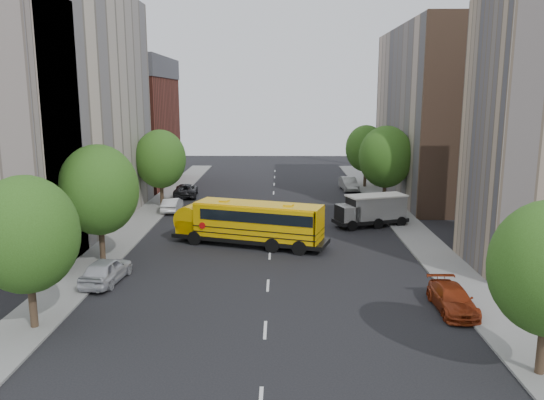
{
  "coord_description": "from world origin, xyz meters",
  "views": [
    {
      "loc": [
        0.65,
        -37.45,
        10.93
      ],
      "look_at": [
        0.1,
        2.0,
        3.14
      ],
      "focal_mm": 35.0,
      "sensor_mm": 36.0,
      "label": 1
    }
  ],
  "objects_px": {
    "safari_truck": "(371,210)",
    "school_bus": "(248,221)",
    "street_tree_5": "(366,149)",
    "parked_car_2": "(186,190)",
    "street_tree_1": "(99,190)",
    "parked_car_1": "(172,205)",
    "parked_car_5": "(349,184)",
    "street_tree_2": "(160,159)",
    "parked_car_0": "(106,270)",
    "parked_car_3": "(452,299)",
    "street_tree_0": "(26,235)",
    "parked_car_4": "(374,206)",
    "street_tree_4": "(386,157)"
  },
  "relations": [
    {
      "from": "street_tree_5",
      "to": "street_tree_1",
      "type": "bearing_deg",
      "value": -126.25
    },
    {
      "from": "school_bus",
      "to": "safari_truck",
      "type": "distance_m",
      "value": 11.75
    },
    {
      "from": "street_tree_2",
      "to": "parked_car_1",
      "type": "bearing_deg",
      "value": -54.95
    },
    {
      "from": "street_tree_0",
      "to": "safari_truck",
      "type": "distance_m",
      "value": 28.48
    },
    {
      "from": "street_tree_0",
      "to": "street_tree_4",
      "type": "bearing_deg",
      "value": 51.84
    },
    {
      "from": "school_bus",
      "to": "street_tree_4",
      "type": "bearing_deg",
      "value": 64.68
    },
    {
      "from": "parked_car_3",
      "to": "parked_car_5",
      "type": "distance_m",
      "value": 35.61
    },
    {
      "from": "street_tree_2",
      "to": "parked_car_5",
      "type": "distance_m",
      "value": 22.58
    },
    {
      "from": "parked_car_2",
      "to": "parked_car_3",
      "type": "bearing_deg",
      "value": 116.11
    },
    {
      "from": "street_tree_0",
      "to": "safari_truck",
      "type": "bearing_deg",
      "value": 46.53
    },
    {
      "from": "street_tree_5",
      "to": "safari_truck",
      "type": "relative_size",
      "value": 1.13
    },
    {
      "from": "street_tree_1",
      "to": "safari_truck",
      "type": "relative_size",
      "value": 1.19
    },
    {
      "from": "street_tree_1",
      "to": "parked_car_5",
      "type": "height_order",
      "value": "street_tree_1"
    },
    {
      "from": "street_tree_5",
      "to": "parked_car_2",
      "type": "distance_m",
      "value": 21.92
    },
    {
      "from": "parked_car_3",
      "to": "parked_car_4",
      "type": "bearing_deg",
      "value": 89.48
    },
    {
      "from": "street_tree_5",
      "to": "school_bus",
      "type": "bearing_deg",
      "value": -116.43
    },
    {
      "from": "street_tree_0",
      "to": "street_tree_4",
      "type": "height_order",
      "value": "street_tree_4"
    },
    {
      "from": "school_bus",
      "to": "parked_car_5",
      "type": "bearing_deg",
      "value": 83.98
    },
    {
      "from": "parked_car_1",
      "to": "parked_car_5",
      "type": "height_order",
      "value": "parked_car_5"
    },
    {
      "from": "street_tree_2",
      "to": "parked_car_5",
      "type": "height_order",
      "value": "street_tree_2"
    },
    {
      "from": "street_tree_0",
      "to": "street_tree_2",
      "type": "bearing_deg",
      "value": 90.0
    },
    {
      "from": "school_bus",
      "to": "parked_car_1",
      "type": "xyz_separation_m",
      "value": [
        -7.96,
        11.44,
        -1.16
      ]
    },
    {
      "from": "safari_truck",
      "to": "parked_car_2",
      "type": "xyz_separation_m",
      "value": [
        -18.07,
        13.1,
        -0.69
      ]
    },
    {
      "from": "street_tree_0",
      "to": "street_tree_2",
      "type": "xyz_separation_m",
      "value": [
        0.0,
        28.0,
        0.19
      ]
    },
    {
      "from": "street_tree_0",
      "to": "parked_car_4",
      "type": "distance_m",
      "value": 33.19
    },
    {
      "from": "parked_car_2",
      "to": "parked_car_0",
      "type": "bearing_deg",
      "value": 84.47
    },
    {
      "from": "parked_car_3",
      "to": "parked_car_5",
      "type": "relative_size",
      "value": 0.96
    },
    {
      "from": "parked_car_2",
      "to": "parked_car_3",
      "type": "relative_size",
      "value": 1.19
    },
    {
      "from": "safari_truck",
      "to": "parked_car_5",
      "type": "relative_size",
      "value": 1.44
    },
    {
      "from": "parked_car_0",
      "to": "parked_car_3",
      "type": "distance_m",
      "value": 19.59
    },
    {
      "from": "street_tree_4",
      "to": "parked_car_1",
      "type": "bearing_deg",
      "value": -174.47
    },
    {
      "from": "street_tree_4",
      "to": "parked_car_0",
      "type": "bearing_deg",
      "value": -133.58
    },
    {
      "from": "parked_car_0",
      "to": "parked_car_2",
      "type": "bearing_deg",
      "value": -84.19
    },
    {
      "from": "street_tree_5",
      "to": "parked_car_2",
      "type": "relative_size",
      "value": 1.43
    },
    {
      "from": "safari_truck",
      "to": "school_bus",
      "type": "bearing_deg",
      "value": -168.09
    },
    {
      "from": "parked_car_5",
      "to": "parked_car_0",
      "type": "bearing_deg",
      "value": -125.08
    },
    {
      "from": "parked_car_1",
      "to": "parked_car_2",
      "type": "xyz_separation_m",
      "value": [
        0.0,
        7.63,
        0.05
      ]
    },
    {
      "from": "street_tree_1",
      "to": "street_tree_4",
      "type": "xyz_separation_m",
      "value": [
        22.0,
        18.0,
        0.12
      ]
    },
    {
      "from": "street_tree_1",
      "to": "street_tree_2",
      "type": "distance_m",
      "value": 18.0
    },
    {
      "from": "school_bus",
      "to": "safari_truck",
      "type": "bearing_deg",
      "value": 48.52
    },
    {
      "from": "school_bus",
      "to": "street_tree_2",
      "type": "bearing_deg",
      "value": 142.78
    },
    {
      "from": "parked_car_0",
      "to": "school_bus",
      "type": "bearing_deg",
      "value": -128.3
    },
    {
      "from": "parked_car_2",
      "to": "parked_car_1",
      "type": "bearing_deg",
      "value": 84.47
    },
    {
      "from": "school_bus",
      "to": "parked_car_2",
      "type": "height_order",
      "value": "school_bus"
    },
    {
      "from": "street_tree_5",
      "to": "parked_car_1",
      "type": "xyz_separation_m",
      "value": [
        -20.6,
        -14.0,
        -4.03
      ]
    },
    {
      "from": "safari_truck",
      "to": "parked_car_1",
      "type": "bearing_deg",
      "value": 144.49
    },
    {
      "from": "street_tree_4",
      "to": "street_tree_1",
      "type": "bearing_deg",
      "value": -140.71
    },
    {
      "from": "street_tree_5",
      "to": "parked_car_1",
      "type": "distance_m",
      "value": 25.23
    },
    {
      "from": "parked_car_0",
      "to": "parked_car_4",
      "type": "xyz_separation_m",
      "value": [
        19.2,
        19.37,
        -0.1
      ]
    },
    {
      "from": "street_tree_5",
      "to": "parked_car_1",
      "type": "bearing_deg",
      "value": -145.81
    }
  ]
}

